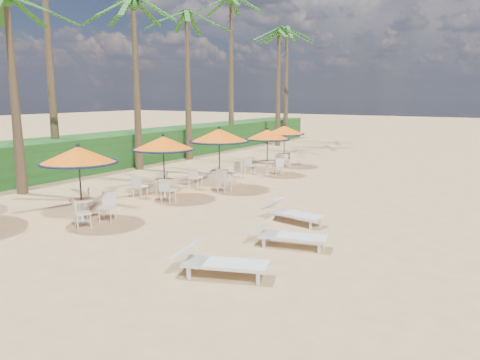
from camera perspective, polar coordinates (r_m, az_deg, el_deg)
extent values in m
plane|color=tan|center=(12.32, -1.57, -8.42)|extent=(160.00, 160.00, 0.00)
cube|color=#194716|center=(28.92, -12.11, 4.06)|extent=(3.00, 40.00, 1.80)
cylinder|color=black|center=(15.41, -18.88, -0.54)|extent=(0.05, 0.05, 2.40)
cone|color=orange|center=(15.27, -19.08, 2.92)|extent=(2.40, 2.40, 0.52)
torus|color=black|center=(15.30, -19.03, 2.03)|extent=(2.40, 2.40, 0.07)
sphere|color=black|center=(15.24, -19.15, 4.05)|extent=(0.13, 0.13, 0.13)
cylinder|color=white|center=(15.51, -18.77, -2.32)|extent=(0.73, 0.73, 0.04)
cylinder|color=white|center=(15.58, -18.70, -3.56)|extent=(0.08, 0.08, 0.73)
cylinder|color=black|center=(18.31, -9.25, 1.55)|extent=(0.05, 0.05, 2.40)
cone|color=orange|center=(18.20, -9.34, 4.48)|extent=(2.40, 2.40, 0.52)
torus|color=black|center=(18.22, -9.31, 3.73)|extent=(2.41, 2.41, 0.07)
sphere|color=black|center=(18.17, -9.36, 5.43)|extent=(0.13, 0.13, 0.13)
cylinder|color=white|center=(18.39, -9.21, 0.04)|extent=(0.73, 0.73, 0.04)
cylinder|color=white|center=(18.46, -9.17, -1.01)|extent=(0.08, 0.08, 0.73)
cylinder|color=black|center=(19.91, -2.54, 2.61)|extent=(0.06, 0.06, 2.56)
cone|color=orange|center=(19.80, -2.56, 5.48)|extent=(2.56, 2.56, 0.56)
torus|color=black|center=(19.82, -2.55, 4.74)|extent=(2.56, 2.56, 0.08)
sphere|color=black|center=(19.77, -2.57, 6.41)|extent=(0.13, 0.13, 0.13)
cylinder|color=white|center=(19.98, -2.52, 1.12)|extent=(0.78, 0.78, 0.04)
cylinder|color=white|center=(20.05, -2.51, 0.08)|extent=(0.09, 0.09, 0.78)
cylinder|color=black|center=(23.54, 3.34, 3.43)|extent=(0.05, 0.05, 2.26)
cone|color=orange|center=(23.45, 3.36, 5.58)|extent=(2.26, 2.26, 0.49)
torus|color=black|center=(23.47, 3.36, 5.03)|extent=(2.26, 2.26, 0.07)
sphere|color=black|center=(23.43, 3.37, 6.27)|extent=(0.12, 0.12, 0.12)
cylinder|color=white|center=(23.60, 3.33, 2.32)|extent=(0.69, 0.69, 0.04)
cylinder|color=white|center=(23.65, 3.32, 1.54)|extent=(0.08, 0.08, 0.69)
cylinder|color=black|center=(26.45, 5.40, 4.18)|extent=(0.05, 0.05, 2.26)
cone|color=orange|center=(26.37, 5.43, 6.09)|extent=(2.26, 2.26, 0.49)
torus|color=black|center=(26.39, 5.43, 5.60)|extent=(2.27, 2.27, 0.07)
sphere|color=black|center=(26.35, 5.44, 6.71)|extent=(0.12, 0.12, 0.12)
cylinder|color=white|center=(26.50, 5.38, 3.18)|extent=(0.69, 0.69, 0.04)
cylinder|color=white|center=(26.54, 5.37, 2.49)|extent=(0.08, 0.08, 0.69)
cube|color=white|center=(10.44, -1.75, -10.18)|extent=(1.99, 1.27, 0.08)
cube|color=white|center=(10.60, -6.71, -8.52)|extent=(0.82, 0.85, 0.46)
cube|color=white|center=(10.50, -1.74, -11.07)|extent=(0.07, 0.07, 0.26)
cube|color=white|center=(12.45, 6.50, -6.88)|extent=(1.87, 1.03, 0.07)
cube|color=white|center=(12.59, 2.57, -5.54)|extent=(0.72, 0.76, 0.44)
cube|color=white|center=(12.50, 6.49, -7.60)|extent=(0.06, 0.06, 0.25)
cube|color=white|center=(14.72, 6.80, -4.18)|extent=(1.83, 0.92, 0.07)
cube|color=white|center=(15.16, 4.08, -2.82)|extent=(0.68, 0.73, 0.43)
cube|color=white|center=(14.76, 6.78, -4.80)|extent=(0.06, 0.06, 0.25)
cone|color=brown|center=(20.62, -25.77, 8.74)|extent=(0.44, 0.44, 7.49)
sphere|color=#1D5016|center=(20.92, -26.62, 19.02)|extent=(0.56, 0.56, 0.56)
cone|color=brown|center=(25.05, -22.24, 13.98)|extent=(0.44, 0.44, 11.74)
cone|color=brown|center=(25.47, -12.49, 10.72)|extent=(0.44, 0.44, 8.46)
sphere|color=#1D5016|center=(25.86, -12.88, 20.12)|extent=(0.56, 0.56, 0.56)
cone|color=brown|center=(29.09, -6.37, 10.97)|extent=(0.44, 0.44, 8.60)
sphere|color=#1D5016|center=(29.46, -6.55, 19.37)|extent=(0.56, 0.56, 0.56)
cone|color=brown|center=(34.53, -1.09, 12.50)|extent=(0.44, 0.44, 10.49)
sphere|color=#1D5016|center=(35.12, -1.12, 21.09)|extent=(0.56, 0.56, 0.56)
cone|color=brown|center=(36.83, 4.68, 10.88)|extent=(0.44, 0.44, 8.63)
sphere|color=#1D5016|center=(37.12, 4.78, 17.55)|extent=(0.56, 0.56, 0.56)
cone|color=brown|center=(40.66, 5.65, 11.21)|extent=(0.44, 0.44, 9.19)
sphere|color=#1D5016|center=(40.99, 5.77, 17.65)|extent=(0.56, 0.56, 0.56)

